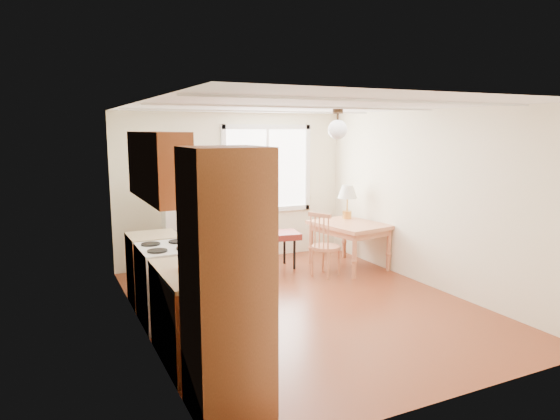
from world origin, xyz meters
TOP-DOWN VIEW (x-y plane):
  - room_shell at (0.00, 0.00)m, footprint 4.60×5.60m
  - kitchen_run at (-1.72, -0.63)m, footprint 0.65×3.40m
  - window_unit at (0.60, 2.47)m, footprint 1.64×0.05m
  - pendant_light at (0.70, 0.40)m, footprint 0.26×0.26m
  - refrigerator at (-1.00, 1.85)m, footprint 0.77×0.77m
  - bench at (0.11, 1.73)m, footprint 1.35×0.67m
  - dining_table at (1.50, 1.26)m, footprint 1.06×1.30m
  - chair at (0.83, 0.97)m, footprint 0.49×0.48m
  - table_lamp at (1.68, 1.60)m, footprint 0.33×0.33m
  - coffee_maker at (-1.72, -1.22)m, footprint 0.24×0.28m
  - kettle at (-1.75, -0.80)m, footprint 0.13×0.13m

SIDE VIEW (x-z plane):
  - bench at x=0.11m, z-range 0.23..0.83m
  - chair at x=0.83m, z-range 0.07..1.06m
  - dining_table at x=1.50m, z-range 0.26..1.00m
  - refrigerator at x=-1.00m, z-range 0.00..1.67m
  - kitchen_run at x=-1.72m, z-range -0.26..1.94m
  - kettle at x=-1.75m, z-range 0.88..1.13m
  - coffee_maker at x=-1.72m, z-range 0.85..1.22m
  - table_lamp at x=1.68m, z-range 0.86..1.43m
  - room_shell at x=0.00m, z-range -0.06..2.56m
  - window_unit at x=0.60m, z-range 0.79..2.31m
  - pendant_light at x=0.70m, z-range 2.04..2.44m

